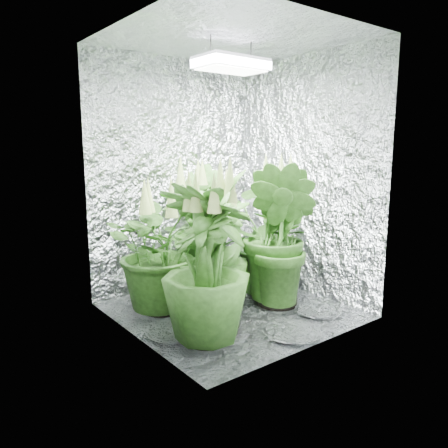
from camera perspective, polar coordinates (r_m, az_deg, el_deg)
ground at (r=3.46m, az=0.89°, el=-11.19°), size 1.60×1.60×0.00m
walls at (r=3.23m, az=0.94°, el=5.55°), size 1.62×1.62×2.00m
ceiling at (r=3.30m, az=0.99°, el=23.12°), size 1.60×1.60×0.01m
grow_lamp at (r=3.27m, az=0.98°, el=20.14°), size 0.50×0.30×0.22m
plant_a at (r=3.34m, az=-8.14°, el=-3.31°), size 1.04×1.04×1.04m
plant_b at (r=4.04m, az=-0.47°, el=-0.99°), size 0.71×0.71×1.06m
plant_c at (r=3.87m, az=-3.67°, el=-0.47°), size 0.65×0.65×1.17m
plant_d at (r=2.78m, az=-2.34°, el=-5.33°), size 0.77×0.77×1.12m
plant_e at (r=3.70m, az=5.49°, el=-2.65°), size 0.88×0.88×0.94m
plant_f at (r=3.02m, az=-0.85°, el=-3.61°), size 0.79×0.79×1.18m
plant_g at (r=3.44m, az=7.20°, el=-1.56°), size 0.67×0.67×1.22m
plant_h at (r=3.40m, az=-0.80°, el=-3.84°), size 0.67×0.67×0.94m
circulation_fan at (r=4.24m, az=2.09°, el=-5.10°), size 0.14×0.30×0.34m
plant_label at (r=2.86m, az=-0.96°, el=-9.49°), size 0.06×0.05×0.08m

